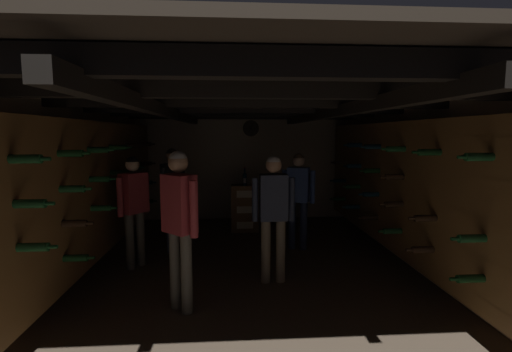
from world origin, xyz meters
TOP-DOWN VIEW (x-y plane):
  - ground_plane at (0.00, 0.00)m, footprint 8.40×8.40m
  - room_shell at (0.00, 0.27)m, footprint 4.72×6.52m
  - wine_crate_stack at (-0.00, 2.15)m, footprint 0.52×0.35m
  - display_bottle at (-0.00, 2.09)m, footprint 0.08×0.08m
  - person_host_center at (0.27, -0.33)m, footprint 0.54×0.23m
  - person_guest_mid_left at (-1.61, 0.32)m, footprint 0.38×0.46m
  - person_guest_near_left at (-0.79, -1.01)m, footprint 0.41×0.40m
  - person_guest_far_right at (0.83, 0.97)m, footprint 0.51×0.33m
  - person_guest_far_left at (-1.18, 1.01)m, footprint 0.36×0.48m

SIDE VIEW (x-z plane):
  - ground_plane at x=0.00m, z-range 0.00..0.00m
  - wine_crate_stack at x=0.00m, z-range 0.00..0.90m
  - person_guest_far_right at x=0.83m, z-range 0.15..1.73m
  - person_guest_mid_left at x=-1.61m, z-range 0.16..1.73m
  - person_host_center at x=0.27m, z-range 0.16..1.78m
  - person_guest_far_left at x=-1.18m, z-range 0.17..1.83m
  - display_bottle at x=0.00m, z-range 0.86..1.21m
  - person_guest_near_left at x=-0.79m, z-range 0.19..1.90m
  - room_shell at x=0.00m, z-range 0.22..2.63m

